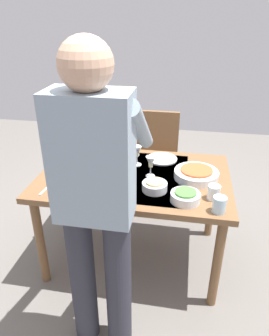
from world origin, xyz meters
TOP-DOWN VIEW (x-y plane):
  - ground_plane at (0.00, 0.00)m, footprint 6.00×6.00m
  - dining_table at (0.00, 0.00)m, footprint 1.32×0.87m
  - chair_near at (-0.06, -0.82)m, footprint 0.40×0.40m
  - person_server at (0.06, 0.70)m, footprint 0.42×0.61m
  - wine_bottle at (0.56, -0.09)m, footprint 0.07×0.07m
  - wine_glass_left at (-0.11, 0.01)m, footprint 0.07×0.07m
  - wine_glass_right at (0.01, -0.15)m, footprint 0.07×0.07m
  - water_cup_near_left at (-0.01, 0.33)m, footprint 0.07×0.07m
  - water_cup_near_right at (-0.53, 0.23)m, footprint 0.08×0.08m
  - water_cup_far_left at (-0.55, 0.36)m, footprint 0.08×0.08m
  - serving_bowl_pasta at (-0.42, -0.02)m, footprint 0.30×0.30m
  - side_bowl_salad at (-0.36, 0.28)m, footprint 0.18×0.18m
  - side_bowl_bread at (-0.16, 0.19)m, footprint 0.16×0.16m
  - dinner_plate_near at (0.31, -0.13)m, footprint 0.23×0.23m
  - dinner_plate_far at (-0.17, -0.28)m, footprint 0.23×0.23m
  - table_knife at (0.27, 0.23)m, footprint 0.07×0.19m
  - table_fork at (0.52, 0.29)m, footprint 0.03×0.18m

SIDE VIEW (x-z plane):
  - ground_plane at x=0.00m, z-range 0.00..0.00m
  - chair_near at x=-0.06m, z-range 0.07..0.98m
  - dining_table at x=0.00m, z-range 0.28..1.02m
  - table_knife at x=0.27m, z-range 0.73..0.74m
  - table_fork at x=0.52m, z-range 0.73..0.74m
  - dinner_plate_near at x=0.31m, z-range 0.73..0.74m
  - dinner_plate_far at x=-0.17m, z-range 0.73..0.74m
  - serving_bowl_pasta at x=-0.42m, z-range 0.73..0.80m
  - side_bowl_salad at x=-0.36m, z-range 0.73..0.80m
  - side_bowl_bread at x=-0.16m, z-range 0.73..0.80m
  - water_cup_near_left at x=-0.01m, z-range 0.73..0.82m
  - water_cup_near_right at x=-0.53m, z-range 0.73..0.82m
  - water_cup_far_left at x=-0.55m, z-range 0.73..0.83m
  - wine_glass_left at x=-0.11m, z-range 0.76..0.91m
  - wine_glass_right at x=0.01m, z-range 0.76..0.91m
  - wine_bottle at x=0.56m, z-range 0.69..0.99m
  - person_server at x=0.06m, z-range 0.12..1.81m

